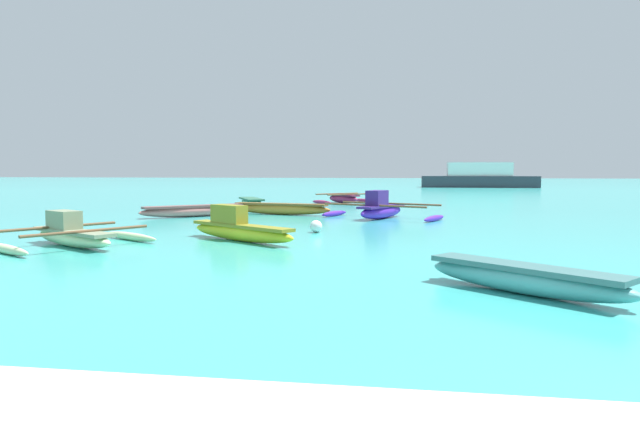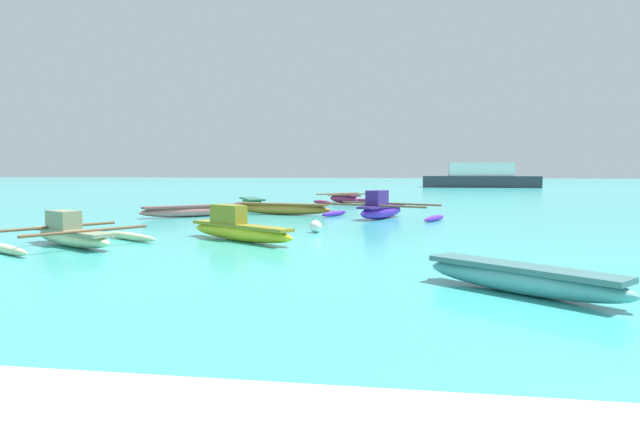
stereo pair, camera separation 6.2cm
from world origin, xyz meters
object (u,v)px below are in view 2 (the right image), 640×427
(mooring_buoy_1, at_px, (316,226))
(distant_ferry, at_px, (481,177))
(moored_boat_2, at_px, (522,278))
(moored_boat_7, at_px, (252,202))
(moored_boat_1, at_px, (381,209))
(moored_boat_5, at_px, (344,199))
(moored_boat_0, at_px, (194,210))
(moored_boat_4, at_px, (281,208))
(moored_boat_6, at_px, (71,235))
(moored_boat_3, at_px, (238,228))

(mooring_buoy_1, height_order, distant_ferry, distant_ferry)
(moored_boat_2, relative_size, moored_boat_7, 0.90)
(moored_boat_1, xyz_separation_m, moored_boat_5, (-2.43, 9.36, -0.10))
(moored_boat_1, distance_m, mooring_buoy_1, 5.15)
(moored_boat_0, xyz_separation_m, mooring_buoy_1, (5.42, -4.68, -0.07))
(moored_boat_2, distance_m, mooring_buoy_1, 8.50)
(moored_boat_1, height_order, distant_ferry, distant_ferry)
(moored_boat_1, relative_size, moored_boat_5, 1.39)
(moored_boat_0, xyz_separation_m, moored_boat_4, (3.01, 1.46, 0.01))
(distant_ferry, bearing_deg, moored_boat_6, -107.45)
(moored_boat_6, bearing_deg, moored_boat_0, 123.13)
(moored_boat_1, xyz_separation_m, moored_boat_2, (2.61, -12.29, -0.11))
(moored_boat_1, bearing_deg, moored_boat_0, 115.58)
(moored_boat_1, bearing_deg, mooring_buoy_1, -174.19)
(mooring_buoy_1, bearing_deg, moored_boat_2, -60.40)
(moored_boat_0, height_order, moored_boat_2, moored_boat_0)
(moored_boat_4, relative_size, moored_boat_7, 1.36)
(moored_boat_2, relative_size, moored_boat_5, 0.84)
(moored_boat_0, xyz_separation_m, moored_boat_5, (4.58, 9.58, -0.00))
(moored_boat_3, xyz_separation_m, mooring_buoy_1, (1.62, 2.11, -0.13))
(moored_boat_5, distance_m, distant_ferry, 31.00)
(moored_boat_3, relative_size, moored_boat_6, 0.87)
(moored_boat_4, bearing_deg, moored_boat_3, -72.20)
(moored_boat_7, xyz_separation_m, mooring_buoy_1, (4.98, -11.11, -0.04))
(moored_boat_0, bearing_deg, distant_ferry, 27.34)
(moored_boat_3, distance_m, moored_boat_4, 8.28)
(moored_boat_1, bearing_deg, moored_boat_2, -144.17)
(moored_boat_5, xyz_separation_m, moored_boat_7, (-4.15, -3.14, -0.02))
(moored_boat_0, relative_size, moored_boat_2, 1.26)
(moored_boat_1, xyz_separation_m, moored_boat_4, (-4.00, 1.24, -0.09))
(moored_boat_2, relative_size, moored_boat_6, 0.72)
(moored_boat_5, distance_m, moored_boat_7, 5.21)
(moored_boat_4, height_order, distant_ferry, distant_ferry)
(moored_boat_0, relative_size, moored_boat_6, 0.90)
(moored_boat_1, height_order, mooring_buoy_1, moored_boat_1)
(moored_boat_1, relative_size, moored_boat_3, 1.36)
(moored_boat_6, relative_size, moored_boat_7, 1.25)
(moored_boat_7, bearing_deg, moored_boat_2, -0.14)
(moored_boat_4, distance_m, moored_boat_5, 8.27)
(moored_boat_4, xyz_separation_m, distant_ferry, (12.07, 37.28, 0.77))
(moored_boat_1, distance_m, moored_boat_6, 10.91)
(moored_boat_3, bearing_deg, mooring_buoy_1, 87.45)
(moored_boat_0, distance_m, mooring_buoy_1, 7.16)
(moored_boat_0, distance_m, distant_ferry, 41.58)
(moored_boat_1, height_order, moored_boat_2, moored_boat_1)
(moored_boat_3, bearing_deg, moored_boat_1, 100.32)
(moored_boat_1, xyz_separation_m, moored_boat_7, (-6.58, 6.22, -0.12))
(moored_boat_2, distance_m, moored_boat_4, 15.06)
(moored_boat_2, height_order, moored_boat_4, moored_boat_4)
(moored_boat_2, height_order, moored_boat_3, moored_boat_3)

